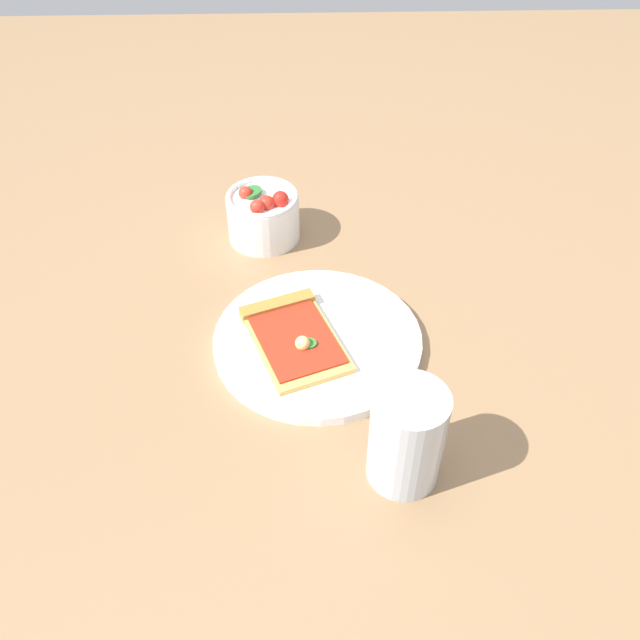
% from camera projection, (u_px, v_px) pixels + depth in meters
% --- Properties ---
extents(ground_plane, '(2.40, 2.40, 0.00)m').
position_uv_depth(ground_plane, '(330.00, 335.00, 0.88)').
color(ground_plane, '#93704C').
rests_on(ground_plane, ground).
extents(plate, '(0.27, 0.27, 0.01)m').
position_uv_depth(plate, '(318.00, 340.00, 0.86)').
color(plate, white).
rests_on(plate, ground_plane).
extents(pizza_slice_main, '(0.15, 0.18, 0.02)m').
position_uv_depth(pizza_slice_main, '(293.00, 334.00, 0.85)').
color(pizza_slice_main, '#E5B256').
rests_on(pizza_slice_main, plate).
extents(salad_bowl, '(0.11, 0.11, 0.09)m').
position_uv_depth(salad_bowl, '(263.00, 215.00, 1.01)').
color(salad_bowl, white).
rests_on(salad_bowl, ground_plane).
extents(soda_glass, '(0.08, 0.08, 0.12)m').
position_uv_depth(soda_glass, '(406.00, 439.00, 0.69)').
color(soda_glass, silver).
rests_on(soda_glass, ground_plane).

